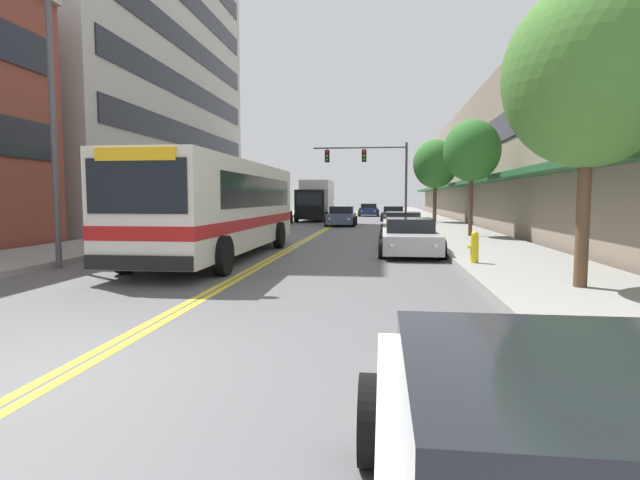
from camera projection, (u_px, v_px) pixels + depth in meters
The scene contains 21 objects.
ground_plane at pixel (341, 221), 42.28m from camera, with size 240.00×240.00×0.00m, color #565659.
sidewalk_left at pixel (256, 219), 43.18m from camera, with size 3.76×106.00×0.18m.
sidewalk_right at pixel (430, 220), 41.36m from camera, with size 3.76×106.00×0.18m.
centre_line at pixel (341, 221), 42.28m from camera, with size 0.34×106.00×0.01m.
office_tower_left at pixel (104, 48), 34.03m from camera, with size 12.08×24.33×24.30m.
storefront_row_right at pixel (508, 167), 40.24m from camera, with size 9.10×68.00×8.87m.
city_bus at pixel (222, 204), 16.26m from camera, with size 2.87×11.23×3.04m.
car_charcoal_parked_left_near at pixel (239, 222), 27.54m from camera, with size 1.97×4.36×1.21m.
car_black_parked_left_mid at pixel (275, 215), 36.65m from camera, with size 2.03×4.53×1.35m.
car_silver_parked_right_mid at pixel (409, 237), 17.22m from camera, with size 2.10×4.88×1.22m.
car_beige_parked_right_far at pixel (402, 226), 23.97m from camera, with size 2.09×4.85×1.25m.
car_dark_grey_parked_right_end at pixel (393, 214), 42.42m from camera, with size 2.13×4.33×1.22m.
car_slate_blue_moving_lead at pixel (341, 217), 34.61m from camera, with size 2.05×4.20×1.34m.
car_navy_moving_second at pixel (369, 210), 53.05m from camera, with size 2.15×4.33×1.32m.
box_truck at pixel (316, 200), 42.42m from camera, with size 2.69×7.54×3.41m.
traffic_signal_mast at pixel (373, 166), 37.12m from camera, with size 7.02×0.38×6.01m.
street_lamp_left_near at pixel (59, 67), 13.16m from camera, with size 2.06×0.28×9.25m.
street_tree_right_near at pixel (589, 76), 9.50m from camera, with size 3.20×3.20×5.85m.
street_tree_right_mid at pixel (472, 151), 22.85m from camera, with size 2.57×2.57×5.33m.
street_tree_right_far at pixel (435, 164), 36.36m from camera, with size 3.20×3.20×5.99m.
fire_hydrant at pixel (474, 247), 13.46m from camera, with size 0.29×0.21×0.86m.
Camera 1 is at (3.46, -5.16, 1.93)m, focal length 28.00 mm.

